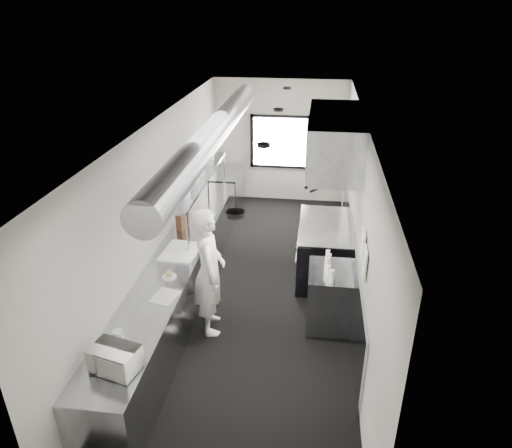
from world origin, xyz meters
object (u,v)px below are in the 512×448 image
(squeeze_bottle_b, at_px, (329,271))
(squeeze_bottle_c, at_px, (327,264))
(range, at_px, (323,249))
(prep_counter, at_px, (180,279))
(plate_stack_b, at_px, (194,173))
(line_cook, at_px, (209,271))
(small_plate, at_px, (169,277))
(microwave, at_px, (115,359))
(deli_tub_b, at_px, (118,334))
(exhaust_hood, at_px, (334,140))
(knife_block, at_px, (183,221))
(plate_stack_a, at_px, (183,189))
(plate_stack_c, at_px, (197,165))
(deli_tub_a, at_px, (110,347))
(cutting_board, at_px, (181,251))
(plate_stack_d, at_px, (206,152))
(squeeze_bottle_d, at_px, (329,259))
(squeeze_bottle_a, at_px, (332,276))
(far_work_table, at_px, (225,191))
(squeeze_bottle_e, at_px, (328,256))
(bottle_station, at_px, (330,297))

(squeeze_bottle_b, relative_size, squeeze_bottle_c, 0.87)
(range, height_order, squeeze_bottle_b, squeeze_bottle_b)
(prep_counter, height_order, plate_stack_b, plate_stack_b)
(line_cook, relative_size, small_plate, 9.50)
(range, bearing_deg, prep_counter, -151.26)
(microwave, height_order, deli_tub_b, microwave)
(exhaust_hood, bearing_deg, knife_block, -171.74)
(plate_stack_a, relative_size, squeeze_bottle_c, 1.38)
(exhaust_hood, bearing_deg, plate_stack_c, 169.55)
(range, bearing_deg, deli_tub_a, -124.29)
(microwave, relative_size, cutting_board, 0.68)
(knife_block, bearing_deg, line_cook, -42.75)
(range, xyz_separation_m, small_plate, (-2.11, -1.86, 0.44))
(plate_stack_b, distance_m, plate_stack_d, 1.00)
(exhaust_hood, height_order, deli_tub_a, exhaust_hood)
(prep_counter, distance_m, line_cook, 0.93)
(exhaust_hood, height_order, microwave, exhaust_hood)
(range, relative_size, cutting_board, 2.40)
(exhaust_hood, distance_m, knife_block, 2.77)
(cutting_board, bearing_deg, plate_stack_b, 93.21)
(plate_stack_c, bearing_deg, plate_stack_a, -88.91)
(plate_stack_c, xyz_separation_m, squeeze_bottle_d, (2.30, -1.65, -0.76))
(cutting_board, bearing_deg, squeeze_bottle_a, -13.29)
(range, distance_m, line_cook, 2.39)
(far_work_table, height_order, deli_tub_a, deli_tub_a)
(squeeze_bottle_e, bearing_deg, prep_counter, -178.23)
(microwave, distance_m, knife_block, 3.31)
(far_work_table, bearing_deg, range, -48.81)
(squeeze_bottle_c, bearing_deg, deli_tub_b, -142.44)
(squeeze_bottle_c, bearing_deg, plate_stack_c, 141.63)
(range, distance_m, far_work_table, 3.32)
(microwave, distance_m, small_plate, 1.79)
(knife_block, bearing_deg, plate_stack_d, 104.74)
(far_work_table, height_order, plate_stack_d, plate_stack_d)
(squeeze_bottle_c, bearing_deg, exhaust_hood, 88.90)
(exhaust_hood, xyz_separation_m, plate_stack_d, (-2.30, 1.09, -0.61))
(microwave, distance_m, cutting_board, 2.50)
(plate_stack_c, bearing_deg, bottle_station, -37.84)
(line_cook, bearing_deg, deli_tub_a, 141.32)
(plate_stack_a, relative_size, plate_stack_d, 0.64)
(deli_tub_b, bearing_deg, squeeze_bottle_d, 39.29)
(cutting_board, height_order, plate_stack_d, plate_stack_d)
(line_cook, distance_m, squeeze_bottle_c, 1.66)
(squeeze_bottle_b, height_order, squeeze_bottle_e, squeeze_bottle_e)
(deli_tub_b, bearing_deg, squeeze_bottle_b, 34.66)
(deli_tub_a, bearing_deg, line_cook, 66.69)
(deli_tub_b, height_order, squeeze_bottle_c, squeeze_bottle_c)
(line_cook, xyz_separation_m, deli_tub_a, (-0.72, -1.67, -0.00))
(squeeze_bottle_e, bearing_deg, exhaust_hood, 89.33)
(range, height_order, knife_block, knife_block)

